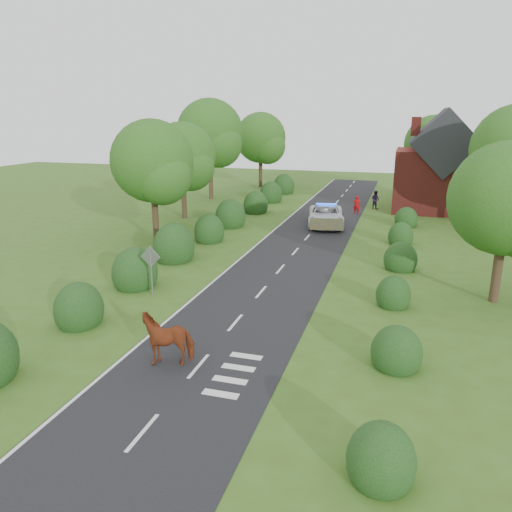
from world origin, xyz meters
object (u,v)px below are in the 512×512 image
(cow, at_px, (168,341))
(police_van, at_px, (326,215))
(pedestrian_red, at_px, (357,205))
(road_sign, at_px, (151,264))
(pedestrian_purple, at_px, (375,200))

(cow, xyz_separation_m, police_van, (1.83, 24.35, 0.04))
(police_van, bearing_deg, pedestrian_red, 61.44)
(police_van, bearing_deg, road_sign, -116.71)
(road_sign, xyz_separation_m, pedestrian_red, (7.51, 24.02, -0.84))
(cow, height_order, pedestrian_purple, pedestrian_purple)
(pedestrian_red, height_order, pedestrian_purple, pedestrian_purple)
(cow, xyz_separation_m, pedestrian_red, (3.71, 29.89, 0.03))
(cow, distance_m, pedestrian_purple, 33.39)
(pedestrian_red, xyz_separation_m, pedestrian_purple, (1.41, 3.11, 0.05))
(road_sign, distance_m, cow, 7.05)
(pedestrian_red, relative_size, pedestrian_purple, 0.94)
(road_sign, bearing_deg, police_van, 73.07)
(cow, distance_m, police_van, 24.42)
(road_sign, xyz_separation_m, cow, (3.80, -5.87, -0.87))
(police_van, xyz_separation_m, pedestrian_purple, (3.29, 8.64, 0.05))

